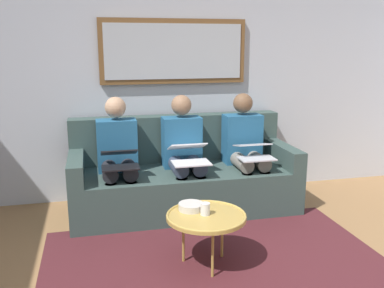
# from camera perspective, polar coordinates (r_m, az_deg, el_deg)

# --- Properties ---
(wall_rear) EXTENTS (6.00, 0.12, 2.60)m
(wall_rear) POSITION_cam_1_polar(r_m,az_deg,el_deg) (4.60, -2.64, 9.19)
(wall_rear) COLOR #B7BCC6
(wall_rear) RESTS_ON ground_plane
(area_rug) EXTENTS (2.60, 1.80, 0.01)m
(area_rug) POSITION_cam_1_polar(r_m,az_deg,el_deg) (3.31, 3.56, -16.03)
(area_rug) COLOR #4C1E23
(area_rug) RESTS_ON ground_plane
(couch) EXTENTS (2.20, 0.90, 0.90)m
(couch) POSITION_cam_1_polar(r_m,az_deg,el_deg) (4.32, -1.29, -4.44)
(couch) COLOR #384C47
(couch) RESTS_ON ground_plane
(framed_mirror) EXTENTS (1.53, 0.05, 0.66)m
(framed_mirror) POSITION_cam_1_polar(r_m,az_deg,el_deg) (4.50, -2.44, 12.29)
(framed_mirror) COLOR brown
(coffee_table) EXTENTS (0.59, 0.59, 0.41)m
(coffee_table) POSITION_cam_1_polar(r_m,az_deg,el_deg) (3.17, 1.92, -9.71)
(coffee_table) COLOR tan
(coffee_table) RESTS_ON ground_plane
(cup) EXTENTS (0.07, 0.07, 0.09)m
(cup) POSITION_cam_1_polar(r_m,az_deg,el_deg) (3.15, 1.78, -8.69)
(cup) COLOR silver
(cup) RESTS_ON coffee_table
(bowl) EXTENTS (0.19, 0.19, 0.05)m
(bowl) POSITION_cam_1_polar(r_m,az_deg,el_deg) (3.25, -0.11, -8.38)
(bowl) COLOR beige
(bowl) RESTS_ON coffee_table
(person_left) EXTENTS (0.38, 0.58, 1.14)m
(person_left) POSITION_cam_1_polar(r_m,az_deg,el_deg) (4.35, 7.14, -0.34)
(person_left) COLOR #235B84
(person_left) RESTS_ON couch
(laptop_silver) EXTENTS (0.33, 0.33, 0.14)m
(laptop_silver) POSITION_cam_1_polar(r_m,az_deg,el_deg) (4.12, 8.36, -0.90)
(laptop_silver) COLOR silver
(person_middle) EXTENTS (0.38, 0.58, 1.14)m
(person_middle) POSITION_cam_1_polar(r_m,az_deg,el_deg) (4.18, -1.11, -0.82)
(person_middle) COLOR #235B84
(person_middle) RESTS_ON couch
(laptop_white) EXTENTS (0.34, 0.40, 0.17)m
(laptop_white) POSITION_cam_1_polar(r_m,az_deg,el_deg) (3.96, -0.41, -1.28)
(laptop_white) COLOR white
(person_right) EXTENTS (0.38, 0.58, 1.14)m
(person_right) POSITION_cam_1_polar(r_m,az_deg,el_deg) (4.09, -9.90, -1.31)
(person_right) COLOR #235B84
(person_right) RESTS_ON couch
(laptop_black) EXTENTS (0.33, 0.34, 0.15)m
(laptop_black) POSITION_cam_1_polar(r_m,az_deg,el_deg) (3.86, -9.67, -1.98)
(laptop_black) COLOR black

